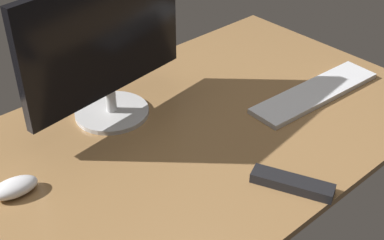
{
  "coord_description": "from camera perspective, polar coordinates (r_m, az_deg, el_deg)",
  "views": [
    {
      "loc": [
        -78.37,
        -86.35,
        85.7
      ],
      "look_at": [
        -2.78,
        -2.58,
        8.0
      ],
      "focal_mm": 49.27,
      "sensor_mm": 36.0,
      "label": 1
    }
  ],
  "objects": [
    {
      "name": "tv_remote",
      "position": [
        1.27,
        10.79,
        -6.75
      ],
      "size": [
        12.38,
        19.76,
        2.5
      ],
      "primitive_type": "cube",
      "rotation": [
        0.0,
        0.0,
        -1.15
      ],
      "color": "black",
      "rests_on": "desk"
    },
    {
      "name": "monitor",
      "position": [
        1.41,
        -9.37,
        7.8
      ],
      "size": [
        52.21,
        20.96,
        40.37
      ],
      "rotation": [
        0.0,
        0.0,
        0.13
      ],
      "color": "#BABABA",
      "rests_on": "desk"
    },
    {
      "name": "keyboard",
      "position": [
        1.63,
        13.2,
        2.9
      ],
      "size": [
        46.24,
        13.6,
        1.53
      ],
      "primitive_type": "cube",
      "rotation": [
        0.0,
        0.0,
        -0.06
      ],
      "color": "silver",
      "rests_on": "desk"
    },
    {
      "name": "computer_mouse",
      "position": [
        1.29,
        -18.68,
        -6.94
      ],
      "size": [
        11.77,
        7.62,
        3.78
      ],
      "primitive_type": "ellipsoid",
      "rotation": [
        0.0,
        0.0,
        -0.14
      ],
      "color": "silver",
      "rests_on": "desk"
    },
    {
      "name": "desk",
      "position": [
        1.44,
        0.13,
        -1.44
      ],
      "size": [
        140.0,
        84.0,
        2.0
      ],
      "primitive_type": "cube",
      "color": "olive",
      "rests_on": "ground"
    }
  ]
}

